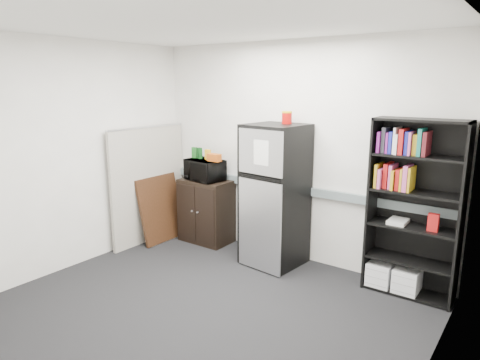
{
  "coord_description": "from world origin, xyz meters",
  "views": [
    {
      "loc": [
        2.55,
        -2.88,
        2.18
      ],
      "look_at": [
        -0.19,
        0.9,
        1.13
      ],
      "focal_mm": 32.0,
      "sensor_mm": 36.0,
      "label": 1
    }
  ],
  "objects": [
    {
      "name": "snack_box_b",
      "position": [
        -1.34,
        1.52,
        1.25
      ],
      "size": [
        0.08,
        0.07,
        0.15
      ],
      "primitive_type": "cube",
      "rotation": [
        0.0,
        0.0,
        -0.34
      ],
      "color": "#0D3D14",
      "rests_on": "microwave"
    },
    {
      "name": "snack_box_c",
      "position": [
        -1.19,
        1.52,
        1.24
      ],
      "size": [
        0.07,
        0.05,
        0.14
      ],
      "primitive_type": "cube",
      "rotation": [
        0.0,
        0.0,
        -0.03
      ],
      "color": "gold",
      "rests_on": "microwave"
    },
    {
      "name": "bookshelf",
      "position": [
        1.51,
        1.57,
        0.97
      ],
      "size": [
        0.9,
        0.34,
        1.85
      ],
      "color": "black",
      "rests_on": "floor"
    },
    {
      "name": "snack_box_a",
      "position": [
        -1.43,
        1.52,
        1.25
      ],
      "size": [
        0.08,
        0.07,
        0.15
      ],
      "primitive_type": "cube",
      "rotation": [
        0.0,
        0.0,
        0.31
      ],
      "color": "#17531A",
      "rests_on": "microwave"
    },
    {
      "name": "electrical_raceway",
      "position": [
        0.0,
        1.72,
        0.9
      ],
      "size": [
        3.92,
        0.05,
        0.1
      ],
      "primitive_type": "cube",
      "color": "slate",
      "rests_on": "wall_back"
    },
    {
      "name": "wall_right",
      "position": [
        2.0,
        0.0,
        1.35
      ],
      "size": [
        0.02,
        3.5,
        2.7
      ],
      "primitive_type": "cube",
      "color": "silver",
      "rests_on": "floor"
    },
    {
      "name": "cubicle_partition",
      "position": [
        -1.9,
        1.08,
        0.81
      ],
      "size": [
        0.06,
        1.3,
        1.62
      ],
      "color": "gray",
      "rests_on": "floor"
    },
    {
      "name": "wall_note",
      "position": [
        -0.35,
        1.74,
        1.55
      ],
      "size": [
        0.14,
        0.0,
        0.1
      ],
      "primitive_type": "cube",
      "color": "white",
      "rests_on": "wall_back"
    },
    {
      "name": "cabinet",
      "position": [
        -1.22,
        1.5,
        0.44
      ],
      "size": [
        0.71,
        0.47,
        0.89
      ],
      "color": "black",
      "rests_on": "floor"
    },
    {
      "name": "microwave",
      "position": [
        -1.22,
        1.48,
        1.03
      ],
      "size": [
        0.56,
        0.42,
        0.29
      ],
      "primitive_type": "imported",
      "rotation": [
        0.0,
        0.0,
        -0.14
      ],
      "color": "black",
      "rests_on": "cabinet"
    },
    {
      "name": "floor",
      "position": [
        0.0,
        0.0,
        0.0
      ],
      "size": [
        4.0,
        4.0,
        0.0
      ],
      "primitive_type": "plane",
      "color": "black",
      "rests_on": "ground"
    },
    {
      "name": "refrigerator",
      "position": [
        -0.05,
        1.42,
        0.86
      ],
      "size": [
        0.71,
        0.73,
        1.72
      ],
      "rotation": [
        0.0,
        0.0,
        -0.1
      ],
      "color": "black",
      "rests_on": "floor"
    },
    {
      "name": "snack_bag",
      "position": [
        -1.03,
        1.47,
        1.22
      ],
      "size": [
        0.18,
        0.1,
        0.1
      ],
      "primitive_type": "cube",
      "rotation": [
        0.0,
        0.0,
        0.01
      ],
      "color": "#BA4E12",
      "rests_on": "microwave"
    },
    {
      "name": "ceiling",
      "position": [
        0.0,
        0.0,
        2.7
      ],
      "size": [
        4.0,
        3.5,
        0.02
      ],
      "primitive_type": "cube",
      "color": "white",
      "rests_on": "wall_back"
    },
    {
      "name": "wall_left",
      "position": [
        -2.0,
        0.0,
        1.35
      ],
      "size": [
        0.02,
        3.5,
        2.7
      ],
      "primitive_type": "cube",
      "color": "silver",
      "rests_on": "floor"
    },
    {
      "name": "wall_back",
      "position": [
        0.0,
        1.75,
        1.35
      ],
      "size": [
        4.0,
        0.02,
        2.7
      ],
      "primitive_type": "cube",
      "color": "silver",
      "rests_on": "floor"
    },
    {
      "name": "coffee_can",
      "position": [
        0.02,
        1.55,
        1.81
      ],
      "size": [
        0.12,
        0.12,
        0.17
      ],
      "color": "#AA0B07",
      "rests_on": "refrigerator"
    },
    {
      "name": "framed_poster",
      "position": [
        -1.77,
        1.16,
        0.47
      ],
      "size": [
        0.24,
        0.72,
        0.92
      ],
      "rotation": [
        0.0,
        -0.21,
        0.0
      ],
      "color": "black",
      "rests_on": "floor"
    }
  ]
}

